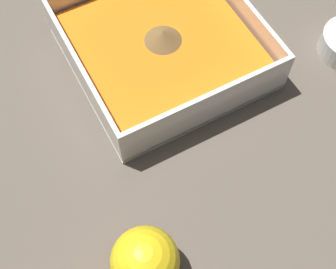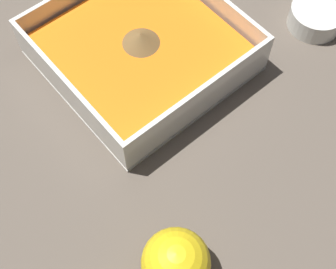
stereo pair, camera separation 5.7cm
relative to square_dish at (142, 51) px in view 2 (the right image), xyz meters
The scene contains 3 objects.
ground_plane 0.03m from the square_dish, 117.09° to the right, with size 4.00×4.00×0.00m, color brown.
square_dish is the anchor object (origin of this frame).
spice_bowl 0.26m from the square_dish, 25.14° to the right, with size 0.08×0.08×0.03m.
Camera 2 is at (-0.23, -0.32, 0.54)m, focal length 50.00 mm.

